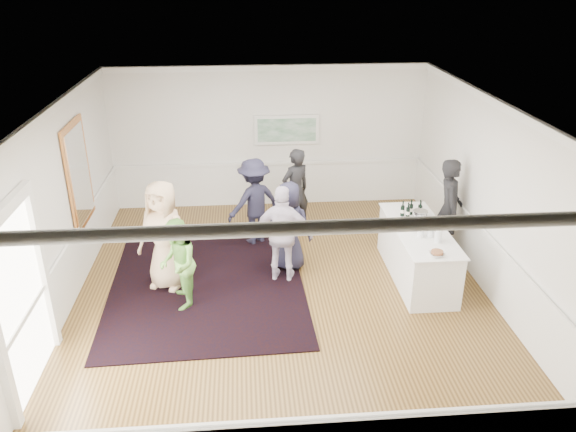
{
  "coord_description": "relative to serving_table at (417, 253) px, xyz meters",
  "views": [
    {
      "loc": [
        -0.57,
        -8.18,
        5.15
      ],
      "look_at": [
        0.12,
        0.2,
        1.37
      ],
      "focal_mm": 35.0,
      "sensor_mm": 36.0,
      "label": 1
    }
  ],
  "objects": [
    {
      "name": "wall_front",
      "position": [
        -2.43,
        -4.39,
        1.12
      ],
      "size": [
        7.0,
        0.02,
        3.2
      ],
      "primitive_type": "cube",
      "color": "white",
      "rests_on": "floor"
    },
    {
      "name": "wall_left",
      "position": [
        -5.93,
        -0.39,
        1.12
      ],
      "size": [
        0.02,
        8.0,
        3.2
      ],
      "primitive_type": "cube",
      "color": "white",
      "rests_on": "floor"
    },
    {
      "name": "wall_right",
      "position": [
        1.07,
        -0.39,
        1.12
      ],
      "size": [
        0.02,
        8.0,
        3.2
      ],
      "primitive_type": "cube",
      "color": "white",
      "rests_on": "floor"
    },
    {
      "name": "wainscoting",
      "position": [
        -2.43,
        -0.39,
        0.02
      ],
      "size": [
        7.0,
        8.0,
        1.0
      ],
      "primitive_type": null,
      "color": "white",
      "rests_on": "floor"
    },
    {
      "name": "guest_lilac",
      "position": [
        -2.37,
        0.12,
        0.4
      ],
      "size": [
        1.1,
        0.64,
        1.76
      ],
      "primitive_type": "imported",
      "rotation": [
        0.0,
        0.0,
        2.92
      ],
      "color": "silver",
      "rests_on": "floor"
    },
    {
      "name": "floor",
      "position": [
        -2.43,
        -0.39,
        -0.48
      ],
      "size": [
        8.0,
        8.0,
        0.0
      ],
      "primitive_type": "plane",
      "color": "brown",
      "rests_on": "ground"
    },
    {
      "name": "guest_dark_a",
      "position": [
        -2.83,
        1.65,
        0.39
      ],
      "size": [
        1.31,
        1.12,
        1.75
      ],
      "primitive_type": "imported",
      "rotation": [
        0.0,
        0.0,
        3.65
      ],
      "color": "#1D1C30",
      "rests_on": "floor"
    },
    {
      "name": "wine_bottles",
      "position": [
        0.03,
        0.52,
        0.63
      ],
      "size": [
        0.4,
        0.27,
        0.31
      ],
      "color": "black",
      "rests_on": "serving_table"
    },
    {
      "name": "landscape_painting",
      "position": [
        -2.03,
        3.56,
        1.3
      ],
      "size": [
        1.44,
        0.06,
        0.66
      ],
      "color": "white",
      "rests_on": "wall_back"
    },
    {
      "name": "doorway",
      "position": [
        -5.88,
        -2.29,
        0.93
      ],
      "size": [
        0.1,
        1.78,
        2.56
      ],
      "color": "white",
      "rests_on": "wall_left"
    },
    {
      "name": "guest_navy",
      "position": [
        -2.24,
        0.56,
        0.35
      ],
      "size": [
        0.94,
        0.77,
        1.66
      ],
      "primitive_type": "imported",
      "rotation": [
        0.0,
        0.0,
        2.79
      ],
      "color": "#1D1C30",
      "rests_on": "floor"
    },
    {
      "name": "mirror",
      "position": [
        -5.88,
        0.91,
        1.32
      ],
      "size": [
        0.05,
        1.25,
        1.85
      ],
      "color": "#D2813E",
      "rests_on": "wall_left"
    },
    {
      "name": "serving_table",
      "position": [
        0.0,
        0.0,
        0.0
      ],
      "size": [
        0.9,
        2.37,
        0.96
      ],
      "color": "white",
      "rests_on": "floor"
    },
    {
      "name": "juice_pitchers",
      "position": [
        -0.01,
        -0.31,
        0.6
      ],
      "size": [
        0.44,
        0.59,
        0.24
      ],
      "color": "#6BAE3E",
      "rests_on": "serving_table"
    },
    {
      "name": "bartender",
      "position": [
        0.77,
        0.72,
        0.5
      ],
      "size": [
        0.62,
        0.8,
        1.96
      ],
      "primitive_type": "imported",
      "rotation": [
        0.0,
        0.0,
        1.34
      ],
      "color": "black",
      "rests_on": "floor"
    },
    {
      "name": "ice_bucket",
      "position": [
        0.05,
        0.2,
        0.59
      ],
      "size": [
        0.26,
        0.26,
        0.25
      ],
      "primitive_type": "cylinder",
      "color": "silver",
      "rests_on": "serving_table"
    },
    {
      "name": "wall_back",
      "position": [
        -2.43,
        3.61,
        1.12
      ],
      "size": [
        7.0,
        0.02,
        3.2
      ],
      "primitive_type": "cube",
      "color": "white",
      "rests_on": "floor"
    },
    {
      "name": "guest_green",
      "position": [
        -4.11,
        -0.58,
        0.28
      ],
      "size": [
        0.67,
        0.81,
        1.53
      ],
      "primitive_type": "imported",
      "rotation": [
        0.0,
        0.0,
        -1.44
      ],
      "color": "#6BAE45",
      "rests_on": "floor"
    },
    {
      "name": "area_rug",
      "position": [
        -3.72,
        0.14,
        -0.47
      ],
      "size": [
        3.46,
        4.47,
        0.02
      ],
      "primitive_type": "cube",
      "rotation": [
        0.0,
        0.0,
        0.03
      ],
      "color": "black",
      "rests_on": "floor"
    },
    {
      "name": "guest_dark_b",
      "position": [
        -1.97,
        2.09,
        0.42
      ],
      "size": [
        0.78,
        0.71,
        1.8
      ],
      "primitive_type": "imported",
      "rotation": [
        0.0,
        0.0,
        3.68
      ],
      "color": "black",
      "rests_on": "floor"
    },
    {
      "name": "ceiling",
      "position": [
        -2.43,
        -0.39,
        2.72
      ],
      "size": [
        7.0,
        8.0,
        0.02
      ],
      "primitive_type": "cube",
      "color": "white",
      "rests_on": "wall_back"
    },
    {
      "name": "nut_bowl",
      "position": [
        -0.02,
        -0.99,
        0.51
      ],
      "size": [
        0.24,
        0.24,
        0.07
      ],
      "color": "white",
      "rests_on": "serving_table"
    },
    {
      "name": "guest_tan",
      "position": [
        -4.39,
        0.07,
        0.48
      ],
      "size": [
        1.11,
        0.93,
        1.94
      ],
      "primitive_type": "imported",
      "rotation": [
        0.0,
        0.0,
        -0.39
      ],
      "color": "tan",
      "rests_on": "floor"
    }
  ]
}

